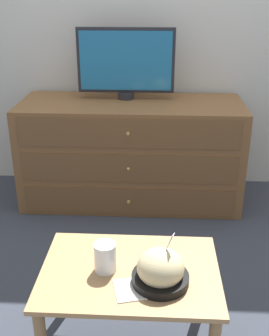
% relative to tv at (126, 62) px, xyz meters
% --- Properties ---
extents(ground_plane, '(12.00, 12.00, 0.00)m').
position_rel_tv_xyz_m(ground_plane, '(0.19, 0.22, -0.96)').
color(ground_plane, '#383D47').
extents(wall_back, '(12.00, 0.05, 2.60)m').
position_rel_tv_xyz_m(wall_back, '(0.19, 0.24, 0.34)').
color(wall_back, silver).
rests_on(wall_back, ground_plane).
extents(dresser, '(1.49, 0.60, 0.71)m').
position_rel_tv_xyz_m(dresser, '(0.04, -0.10, -0.60)').
color(dresser, brown).
rests_on(dresser, ground_plane).
extents(tv, '(0.65, 0.11, 0.47)m').
position_rel_tv_xyz_m(tv, '(0.00, 0.00, 0.00)').
color(tv, '#232328').
rests_on(tv, dresser).
extents(coffee_table, '(0.70, 0.50, 0.40)m').
position_rel_tv_xyz_m(coffee_table, '(0.12, -1.48, -0.63)').
color(coffee_table, tan).
rests_on(coffee_table, ground_plane).
extents(takeout_bowl, '(0.22, 0.22, 0.21)m').
position_rel_tv_xyz_m(takeout_bowl, '(0.24, -1.55, -0.50)').
color(takeout_bowl, black).
rests_on(takeout_bowl, coffee_table).
extents(drink_cup, '(0.09, 0.09, 0.12)m').
position_rel_tv_xyz_m(drink_cup, '(0.02, -1.48, -0.51)').
color(drink_cup, beige).
rests_on(drink_cup, coffee_table).
extents(napkin, '(0.16, 0.16, 0.00)m').
position_rel_tv_xyz_m(napkin, '(0.14, -1.59, -0.56)').
color(napkin, silver).
rests_on(napkin, coffee_table).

